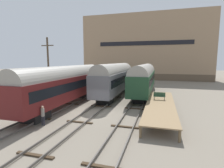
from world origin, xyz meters
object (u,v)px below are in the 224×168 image
object	(u,v)px
train_car_green	(144,77)
person_worker	(43,114)
bench	(159,96)
train_car_maroon	(66,83)
utility_pole	(49,70)
train_car_grey	(115,78)

from	to	relation	value
train_car_green	person_worker	distance (m)	18.50
bench	person_worker	xyz separation A→B (m)	(-9.85, -8.97, -0.39)
train_car_maroon	utility_pole	bearing A→B (deg)	164.62
train_car_maroon	train_car_grey	xyz separation A→B (m)	(4.38, 7.68, 0.10)
train_car_grey	utility_pole	world-z (taller)	utility_pole
bench	person_worker	distance (m)	13.33
train_car_grey	bench	world-z (taller)	train_car_grey
train_car_grey	bench	distance (m)	9.09
train_car_maroon	bench	distance (m)	11.75
train_car_green	train_car_grey	bearing A→B (deg)	-150.50
train_car_maroon	utility_pole	world-z (taller)	utility_pole
bench	utility_pole	bearing A→B (deg)	-174.77
train_car_grey	utility_pole	distance (m)	10.24
train_car_maroon	person_worker	size ratio (longest dim) A/B	9.82
utility_pole	train_car_grey	bearing A→B (deg)	42.51
train_car_grey	person_worker	world-z (taller)	train_car_grey
train_car_maroon	train_car_grey	size ratio (longest dim) A/B	1.11
bench	utility_pole	world-z (taller)	utility_pole
train_car_green	utility_pole	world-z (taller)	utility_pole
train_car_maroon	person_worker	bearing A→B (deg)	-76.73
person_worker	utility_pole	world-z (taller)	utility_pole
train_car_maroon	person_worker	xyz separation A→B (m)	(1.60, -6.79, -1.83)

